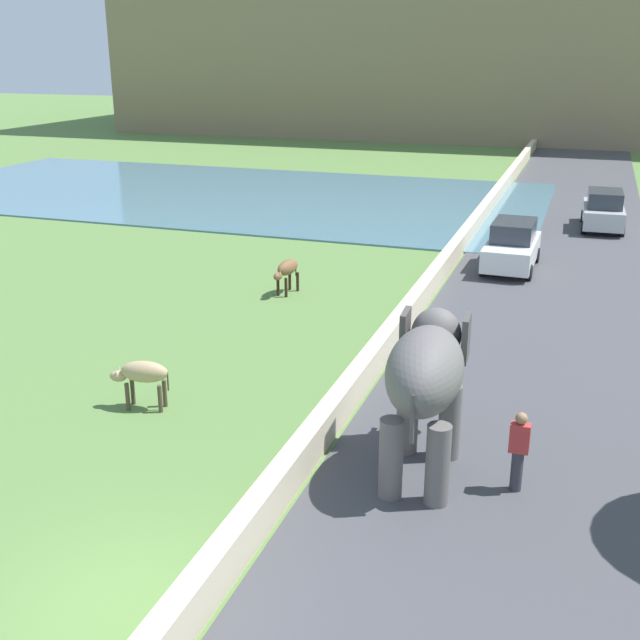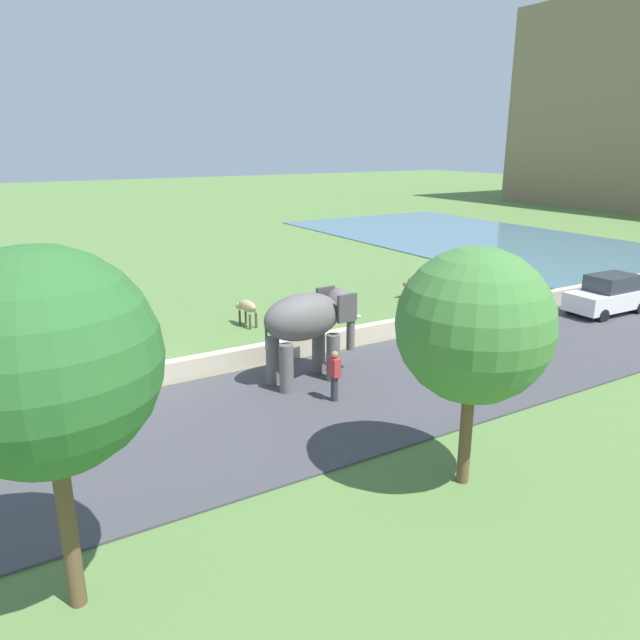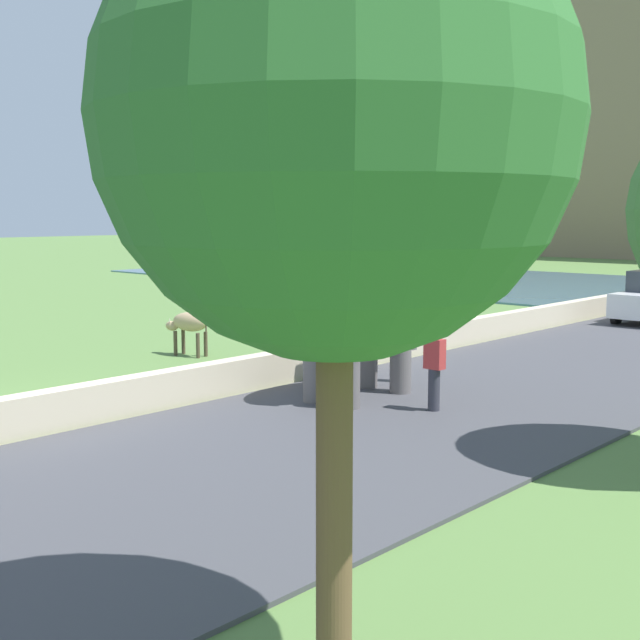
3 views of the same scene
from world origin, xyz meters
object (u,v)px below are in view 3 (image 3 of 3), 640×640
cow_brown (399,298)px  cow_tan (189,324)px  person_beside_elephant (434,368)px  elephant (366,298)px

cow_brown → cow_tan: same height
cow_brown → person_beside_elephant: bearing=-50.1°
elephant → person_beside_elephant: bearing=-4.9°
person_beside_elephant → cow_tan: (-8.39, 0.91, -0.04)m
elephant → cow_tan: (-6.60, 0.76, -1.20)m
person_beside_elephant → cow_brown: (-8.50, 10.16, -0.04)m
elephant → person_beside_elephant: (1.79, -0.15, -1.16)m
cow_brown → cow_tan: size_ratio=1.00×
elephant → cow_tan: size_ratio=2.47×
elephant → cow_brown: 12.11m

